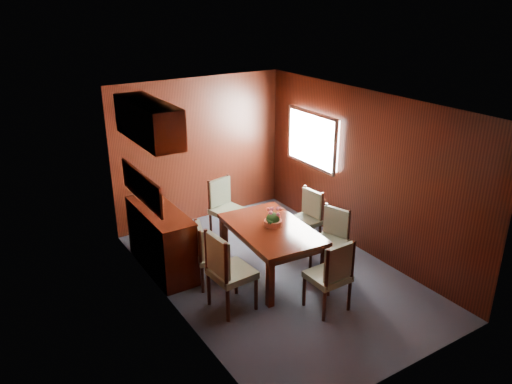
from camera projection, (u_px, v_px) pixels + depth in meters
ground at (276, 274)px, 6.91m from camera, size 4.50×4.50×0.00m
room_shell at (257, 157)px, 6.51m from camera, size 3.06×4.52×2.41m
sideboard at (161, 239)px, 6.90m from camera, size 0.48×1.40×0.90m
dining_table at (271, 234)px, 6.73m from camera, size 1.04×1.55×0.70m
chair_left_near at (226, 268)px, 5.94m from camera, size 0.51×0.53×1.04m
chair_left_far at (208, 251)px, 6.50m from camera, size 0.52×0.53×0.89m
chair_right_near at (332, 235)px, 6.92m from camera, size 0.51×0.53×0.89m
chair_right_far at (307, 215)px, 7.52m from camera, size 0.45×0.46×0.90m
chair_head at (332, 273)px, 5.93m from camera, size 0.46×0.44×0.96m
chair_foot at (224, 205)px, 7.82m from camera, size 0.54×0.53×0.96m
flower_centerpiece at (273, 217)px, 6.70m from camera, size 0.26×0.26×0.26m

